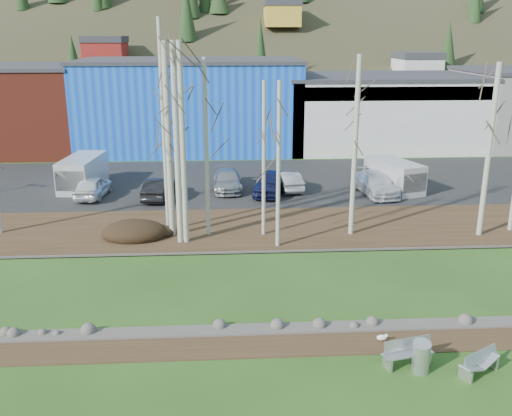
{
  "coord_description": "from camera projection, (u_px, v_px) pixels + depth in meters",
  "views": [
    {
      "loc": [
        -3.14,
        -15.75,
        10.59
      ],
      "look_at": [
        -1.55,
        10.5,
        2.5
      ],
      "focal_mm": 40.0,
      "sensor_mm": 36.0,
      "label": 1
    }
  ],
  "objects": [
    {
      "name": "van_grey",
      "position": [
        82.0,
        173.0,
        39.7
      ],
      "size": [
        2.64,
        5.21,
        2.19
      ],
      "rotation": [
        0.0,
        0.0,
        -0.11
      ],
      "color": "silver",
      "rests_on": "parking_lot"
    },
    {
      "name": "litter_bin",
      "position": [
        421.0,
        358.0,
        18.48
      ],
      "size": [
        0.65,
        0.65,
        0.98
      ],
      "primitive_type": "cylinder",
      "rotation": [
        0.0,
        0.0,
        -0.17
      ],
      "color": "#B5B7BA",
      "rests_on": "ground"
    },
    {
      "name": "car_0",
      "position": [
        93.0,
        187.0,
        37.75
      ],
      "size": [
        2.08,
        4.29,
        1.41
      ],
      "primitive_type": "imported",
      "rotation": [
        0.0,
        0.0,
        3.04
      ],
      "color": "white",
      "rests_on": "parking_lot"
    },
    {
      "name": "bench_damaged",
      "position": [
        480.0,
        363.0,
        18.46
      ],
      "size": [
        1.64,
        1.27,
        0.72
      ],
      "rotation": [
        0.0,
        0.0,
        0.54
      ],
      "color": "#B5B7BA",
      "rests_on": "ground"
    },
    {
      "name": "river",
      "position": [
        295.0,
        283.0,
        25.19
      ],
      "size": [
        80.0,
        8.0,
        0.9
      ],
      "primitive_type": null,
      "color": "#151B32",
      "rests_on": "ground"
    },
    {
      "name": "dirt_strip",
      "position": [
        313.0,
        343.0,
        20.32
      ],
      "size": [
        80.0,
        1.8,
        0.03
      ],
      "primitive_type": "cube",
      "color": "#382616",
      "rests_on": "ground"
    },
    {
      "name": "car_1",
      "position": [
        159.0,
        188.0,
        37.42
      ],
      "size": [
        2.02,
        4.35,
        1.38
      ],
      "primitive_type": "imported",
      "rotation": [
        0.0,
        0.0,
        3.0
      ],
      "color": "black",
      "rests_on": "parking_lot"
    },
    {
      "name": "building_white",
      "position": [
        378.0,
        110.0,
        55.2
      ],
      "size": [
        18.36,
        12.24,
        6.8
      ],
      "color": "silver",
      "rests_on": "ground"
    },
    {
      "name": "far_bank_rocks",
      "position": [
        285.0,
        250.0,
        29.1
      ],
      "size": [
        80.0,
        0.8,
        0.46
      ],
      "primitive_type": null,
      "color": "#47423D",
      "rests_on": "ground"
    },
    {
      "name": "birch_3",
      "position": [
        206.0,
        149.0,
        29.58
      ],
      "size": [
        0.22,
        0.22,
        9.31
      ],
      "color": "beige",
      "rests_on": "far_bank"
    },
    {
      "name": "birch_4",
      "position": [
        183.0,
        146.0,
        28.33
      ],
      "size": [
        0.28,
        0.28,
        10.13
      ],
      "color": "beige",
      "rests_on": "far_bank"
    },
    {
      "name": "van_white",
      "position": [
        396.0,
        176.0,
        39.26
      ],
      "size": [
        3.37,
        5.04,
        2.04
      ],
      "rotation": [
        0.0,
        0.0,
        0.34
      ],
      "color": "silver",
      "rests_on": "parking_lot"
    },
    {
      "name": "car_3",
      "position": [
        269.0,
        183.0,
        38.46
      ],
      "size": [
        2.73,
        4.83,
        1.55
      ],
      "primitive_type": "imported",
      "rotation": [
        0.0,
        0.0,
        -0.21
      ],
      "color": "#171C47",
      "rests_on": "parking_lot"
    },
    {
      "name": "parking_lot",
      "position": [
        265.0,
        182.0,
        42.15
      ],
      "size": [
        80.0,
        14.0,
        0.14
      ],
      "primitive_type": "cube",
      "color": "black",
      "rests_on": "ground"
    },
    {
      "name": "near_bank_rocks",
      "position": [
        309.0,
        329.0,
        21.28
      ],
      "size": [
        80.0,
        0.8,
        0.5
      ],
      "primitive_type": null,
      "color": "#47423D",
      "rests_on": "ground"
    },
    {
      "name": "bench_intact",
      "position": [
        407.0,
        352.0,
        18.92
      ],
      "size": [
        1.81,
        0.91,
        0.87
      ],
      "rotation": [
        0.0,
        0.0,
        0.24
      ],
      "color": "#B5B7BA",
      "rests_on": "ground"
    },
    {
      "name": "birch_1",
      "position": [
        164.0,
        129.0,
        29.95
      ],
      "size": [
        0.21,
        0.21,
        11.23
      ],
      "color": "beige",
      "rests_on": "far_bank"
    },
    {
      "name": "car_4",
      "position": [
        287.0,
        180.0,
        39.53
      ],
      "size": [
        1.99,
        4.14,
        1.31
      ],
      "primitive_type": "imported",
      "rotation": [
        0.0,
        0.0,
        3.3
      ],
      "color": "#B3B3B5",
      "rests_on": "parking_lot"
    },
    {
      "name": "birch_2",
      "position": [
        169.0,
        142.0,
        29.34
      ],
      "size": [
        0.33,
        0.33,
        10.09
      ],
      "color": "beige",
      "rests_on": "far_bank"
    },
    {
      "name": "car_5",
      "position": [
        376.0,
        184.0,
        38.45
      ],
      "size": [
        2.62,
        5.17,
        1.44
      ],
      "primitive_type": "imported",
      "rotation": [
        0.0,
        0.0,
        0.13
      ],
      "color": "silver",
      "rests_on": "parking_lot"
    },
    {
      "name": "building_blue",
      "position": [
        191.0,
        104.0,
        53.96
      ],
      "size": [
        20.4,
        12.24,
        8.3
      ],
      "color": "blue",
      "rests_on": "ground"
    },
    {
      "name": "car_2",
      "position": [
        227.0,
        180.0,
        39.51
      ],
      "size": [
        2.0,
        4.69,
        1.35
      ],
      "primitive_type": "imported",
      "rotation": [
        0.0,
        0.0,
        0.02
      ],
      "color": "gray",
      "rests_on": "parking_lot"
    },
    {
      "name": "birch_10",
      "position": [
        177.0,
        146.0,
        28.31
      ],
      "size": [
        0.28,
        0.28,
        10.13
      ],
      "color": "beige",
      "rests_on": "far_bank"
    },
    {
      "name": "ground",
      "position": [
        324.0,
        377.0,
        18.32
      ],
      "size": [
        200.0,
        200.0,
        0.0
      ],
      "primitive_type": "plane",
      "color": "#264817",
      "rests_on": "ground"
    },
    {
      "name": "birch_6",
      "position": [
        279.0,
        166.0,
        28.04
      ],
      "size": [
        0.21,
        0.21,
        8.32
      ],
      "color": "beige",
      "rests_on": "far_bank"
    },
    {
      "name": "far_bank",
      "position": [
        279.0,
        228.0,
        32.13
      ],
      "size": [
        80.0,
        7.0,
        0.15
      ],
      "primitive_type": "cube",
      "color": "#382616",
      "rests_on": "ground"
    },
    {
      "name": "birch_7",
      "position": [
        355.0,
        148.0,
        29.64
      ],
      "size": [
        0.26,
        0.26,
        9.44
      ],
      "color": "beige",
      "rests_on": "far_bank"
    },
    {
      "name": "birch_8",
      "position": [
        489.0,
        152.0,
        29.52
      ],
      "size": [
        0.28,
        0.28,
        9.08
      ],
      "color": "beige",
      "rests_on": "far_bank"
    },
    {
      "name": "seagull",
      "position": [
        382.0,
        337.0,
        20.36
      ],
      "size": [
        0.45,
        0.21,
        0.32
      ],
      "rotation": [
        0.0,
        0.0,
        -0.21
      ],
      "color": "gold",
      "rests_on": "ground"
    },
    {
      "name": "birch_5",
      "position": [
        264.0,
        160.0,
        29.75
      ],
      "size": [
        0.2,
        0.2,
        8.18
      ],
      "color": "beige",
      "rests_on": "far_bank"
    },
    {
      "name": "dirt_mound",
      "position": [
        134.0,
        231.0,
        30.35
      ],
      "size": [
        3.48,
        2.45,
        0.68
      ],
      "primitive_type": "ellipsoid",
      "color": "black",
      "rests_on": "far_bank"
    }
  ]
}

